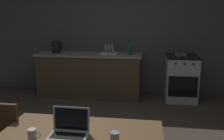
% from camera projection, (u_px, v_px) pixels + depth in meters
% --- Properties ---
extents(back_wall, '(6.40, 0.10, 2.73)m').
position_uv_depth(back_wall, '(133.00, 30.00, 5.16)').
color(back_wall, '#454B49').
rests_on(back_wall, ground_plane).
extents(kitchen_counter, '(2.16, 0.64, 0.91)m').
position_uv_depth(kitchen_counter, '(89.00, 75.00, 5.15)').
color(kitchen_counter, '#4C3D2D').
rests_on(kitchen_counter, ground_plane).
extents(stove_oven, '(0.60, 0.62, 0.91)m').
position_uv_depth(stove_oven, '(181.00, 78.00, 4.89)').
color(stove_oven, '#B7BABF').
rests_on(stove_oven, ground_plane).
extents(laptop, '(0.32, 0.25, 0.23)m').
position_uv_depth(laptop, '(69.00, 131.00, 2.03)').
color(laptop, silver).
rests_on(laptop, dining_table).
extents(electric_kettle, '(0.20, 0.18, 0.25)m').
position_uv_depth(electric_kettle, '(56.00, 47.00, 5.11)').
color(electric_kettle, black).
rests_on(electric_kettle, kitchen_counter).
extents(bottle, '(0.08, 0.08, 0.28)m').
position_uv_depth(bottle, '(130.00, 48.00, 4.85)').
color(bottle, '#19592D').
rests_on(bottle, kitchen_counter).
extents(frying_pan, '(0.24, 0.41, 0.05)m').
position_uv_depth(frying_pan, '(181.00, 55.00, 4.76)').
color(frying_pan, gray).
rests_on(frying_pan, stove_oven).
extents(coffee_mug, '(0.11, 0.07, 0.10)m').
position_uv_depth(coffee_mug, '(32.00, 135.00, 1.96)').
color(coffee_mug, silver).
rests_on(coffee_mug, dining_table).
extents(drinking_glass, '(0.07, 0.07, 0.12)m').
position_uv_depth(drinking_glass, '(115.00, 139.00, 1.88)').
color(drinking_glass, '#99B7C6').
rests_on(drinking_glass, dining_table).
extents(dish_rack, '(0.34, 0.26, 0.21)m').
position_uv_depth(dish_rack, '(109.00, 52.00, 4.98)').
color(dish_rack, silver).
rests_on(dish_rack, kitchen_counter).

